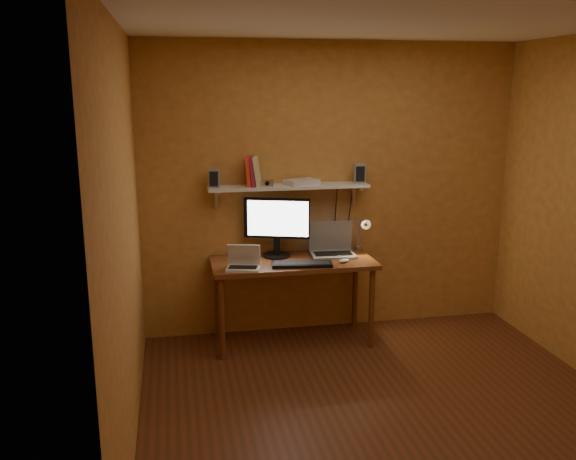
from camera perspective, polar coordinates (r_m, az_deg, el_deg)
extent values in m
cube|color=#5F2C18|center=(4.50, 9.19, -16.43)|extent=(3.40, 3.20, 0.02)
cube|color=silver|center=(3.94, 10.67, 18.94)|extent=(3.40, 3.20, 0.02)
cube|color=#CA853D|center=(5.52, 4.01, 3.80)|extent=(3.40, 0.02, 2.60)
cube|color=#CA853D|center=(2.64, 22.30, -7.85)|extent=(3.40, 0.02, 2.60)
cube|color=#CA853D|center=(3.78, -15.20, -1.09)|extent=(0.02, 3.20, 2.60)
cube|color=maroon|center=(5.25, 0.46, -3.07)|extent=(1.40, 0.60, 0.04)
cylinder|color=maroon|center=(5.06, -6.21, -8.28)|extent=(0.05, 0.05, 0.71)
cylinder|color=maroon|center=(5.30, 7.82, -7.29)|extent=(0.05, 0.05, 0.71)
cylinder|color=maroon|center=(5.51, -6.63, -6.46)|extent=(0.05, 0.05, 0.71)
cylinder|color=maroon|center=(5.73, 6.29, -5.65)|extent=(0.05, 0.05, 0.71)
cube|color=silver|center=(5.29, 0.06, 4.09)|extent=(1.40, 0.25, 0.02)
cube|color=silver|center=(5.33, -6.73, 2.96)|extent=(0.03, 0.03, 0.18)
cube|color=silver|center=(5.56, 6.14, 3.39)|extent=(0.03, 0.03, 0.18)
cylinder|color=black|center=(5.37, -1.04, -2.38)|extent=(0.31, 0.31, 0.02)
cube|color=black|center=(5.34, -1.04, -1.44)|extent=(0.07, 0.06, 0.18)
cube|color=black|center=(5.29, -1.06, 1.12)|extent=(0.56, 0.21, 0.35)
cube|color=white|center=(5.27, -1.02, 1.08)|extent=(0.51, 0.17, 0.31)
cube|color=gray|center=(5.39, 4.23, -2.32)|extent=(0.40, 0.29, 0.02)
cube|color=black|center=(5.39, 4.23, -2.21)|extent=(0.34, 0.17, 0.00)
cube|color=gray|center=(5.47, 4.01, -0.54)|extent=(0.39, 0.08, 0.27)
cube|color=#121D3B|center=(5.47, 4.01, -0.54)|extent=(0.34, 0.06, 0.23)
cube|color=silver|center=(4.99, -4.23, -3.61)|extent=(0.31, 0.25, 0.02)
cube|color=black|center=(4.99, -4.23, -3.49)|extent=(0.25, 0.16, 0.00)
cube|color=silver|center=(5.03, -4.14, -2.31)|extent=(0.28, 0.13, 0.18)
cube|color=black|center=(5.03, -4.14, -2.31)|extent=(0.24, 0.11, 0.15)
cube|color=black|center=(5.08, 1.31, -3.22)|extent=(0.52, 0.23, 0.03)
ellipsoid|color=silver|center=(5.19, 5.29, -2.88)|extent=(0.11, 0.08, 0.03)
cube|color=silver|center=(5.63, 6.58, -1.92)|extent=(0.05, 0.06, 0.08)
cylinder|color=silver|center=(5.59, 6.62, -0.44)|extent=(0.02, 0.02, 0.28)
cylinder|color=silver|center=(5.48, 6.91, 0.79)|extent=(0.01, 0.16, 0.01)
cone|color=silver|center=(5.41, 7.17, 0.61)|extent=(0.09, 0.09, 0.09)
sphere|color=#FFE0A5|center=(5.39, 7.23, 0.56)|extent=(0.04, 0.04, 0.04)
cube|color=gray|center=(5.18, -6.91, 4.84)|extent=(0.10, 0.10, 0.16)
cube|color=gray|center=(5.44, 6.71, 5.30)|extent=(0.11, 0.11, 0.17)
cube|color=red|center=(5.22, -3.68, 5.48)|extent=(0.09, 0.18, 0.25)
cube|color=maroon|center=(5.22, -3.29, 5.50)|extent=(0.10, 0.18, 0.25)
cube|color=beige|center=(5.23, -2.91, 5.51)|extent=(0.10, 0.18, 0.25)
cube|color=silver|center=(5.20, -1.93, 4.41)|extent=(0.11, 0.06, 0.06)
cylinder|color=black|center=(5.18, -1.90, 4.38)|extent=(0.04, 0.03, 0.04)
cube|color=silver|center=(5.31, 1.30, 4.51)|extent=(0.31, 0.26, 0.05)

